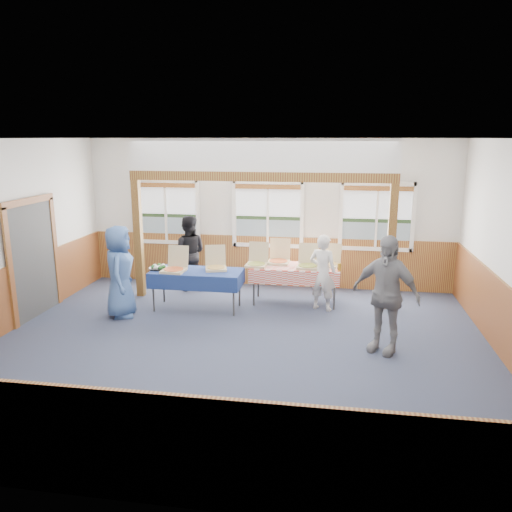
{
  "coord_description": "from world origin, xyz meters",
  "views": [
    {
      "loc": [
        1.43,
        -7.15,
        3.22
      ],
      "look_at": [
        0.13,
        1.0,
        1.25
      ],
      "focal_mm": 35.0,
      "sensor_mm": 36.0,
      "label": 1
    }
  ],
  "objects_px": {
    "table_right": "(295,269)",
    "woman_white": "(323,273)",
    "woman_black": "(188,253)",
    "person_grey": "(385,294)",
    "table_left": "(197,274)",
    "man_blue": "(120,271)"
  },
  "relations": [
    {
      "from": "table_left",
      "to": "woman_black",
      "type": "relative_size",
      "value": 1.14
    },
    {
      "from": "woman_black",
      "to": "person_grey",
      "type": "height_order",
      "value": "person_grey"
    },
    {
      "from": "table_left",
      "to": "person_grey",
      "type": "distance_m",
      "value": 3.65
    },
    {
      "from": "woman_white",
      "to": "table_left",
      "type": "bearing_deg",
      "value": 27.66
    },
    {
      "from": "woman_white",
      "to": "person_grey",
      "type": "relative_size",
      "value": 0.8
    },
    {
      "from": "woman_black",
      "to": "man_blue",
      "type": "xyz_separation_m",
      "value": [
        -0.76,
        -1.79,
        0.04
      ]
    },
    {
      "from": "woman_black",
      "to": "man_blue",
      "type": "bearing_deg",
      "value": 59.55
    },
    {
      "from": "table_left",
      "to": "woman_white",
      "type": "distance_m",
      "value": 2.39
    },
    {
      "from": "table_left",
      "to": "table_right",
      "type": "distance_m",
      "value": 1.93
    },
    {
      "from": "table_right",
      "to": "man_blue",
      "type": "xyz_separation_m",
      "value": [
        -3.09,
        -1.24,
        0.15
      ]
    },
    {
      "from": "woman_black",
      "to": "woman_white",
      "type": "bearing_deg",
      "value": 155.78
    },
    {
      "from": "person_grey",
      "to": "woman_black",
      "type": "bearing_deg",
      "value": 174.94
    },
    {
      "from": "woman_white",
      "to": "woman_black",
      "type": "height_order",
      "value": "woman_black"
    },
    {
      "from": "table_right",
      "to": "man_blue",
      "type": "height_order",
      "value": "man_blue"
    },
    {
      "from": "person_grey",
      "to": "table_right",
      "type": "bearing_deg",
      "value": 155.53
    },
    {
      "from": "woman_black",
      "to": "person_grey",
      "type": "bearing_deg",
      "value": 138.14
    },
    {
      "from": "table_right",
      "to": "woman_white",
      "type": "distance_m",
      "value": 0.63
    },
    {
      "from": "table_right",
      "to": "woman_white",
      "type": "bearing_deg",
      "value": -19.04
    },
    {
      "from": "table_right",
      "to": "person_grey",
      "type": "relative_size",
      "value": 1.01
    },
    {
      "from": "man_blue",
      "to": "person_grey",
      "type": "distance_m",
      "value": 4.69
    },
    {
      "from": "table_left",
      "to": "man_blue",
      "type": "distance_m",
      "value": 1.41
    },
    {
      "from": "table_right",
      "to": "woman_black",
      "type": "bearing_deg",
      "value": 177.25
    }
  ]
}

